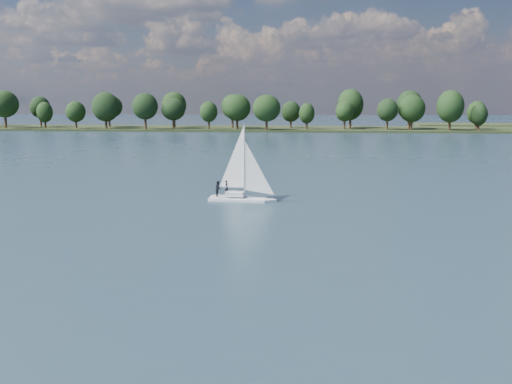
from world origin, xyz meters
TOP-DOWN VIEW (x-y plane):
  - ground at (0.00, 100.00)m, footprint 700.00×700.00m
  - far_shore at (0.00, 212.00)m, footprint 660.00×40.00m
  - sailboat at (-6.59, 47.45)m, footprint 7.37×2.62m
  - treeline at (-7.43, 208.55)m, footprint 562.01×74.15m

SIDE VIEW (x-z plane):
  - ground at x=0.00m, z-range 0.00..0.00m
  - far_shore at x=0.00m, z-range -0.75..0.75m
  - sailboat at x=-6.59m, z-range -2.10..7.41m
  - treeline at x=-7.43m, z-range -0.76..16.91m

